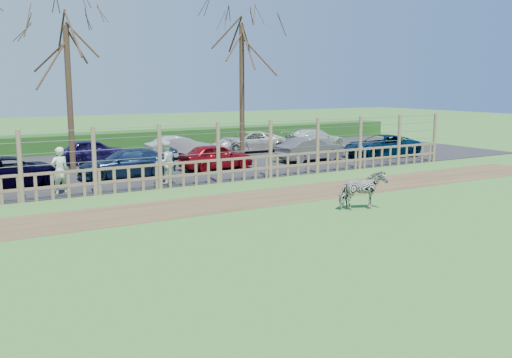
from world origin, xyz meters
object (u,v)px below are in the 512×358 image
car_2 (12,172)px  car_10 (93,151)px  crow (375,182)px  car_4 (216,156)px  tree_right (242,59)px  car_3 (127,163)px  car_12 (248,142)px  tree_mid (68,64)px  car_6 (381,146)px  car_11 (180,147)px  visitor_a (60,171)px  visitor_b (166,162)px  car_5 (309,149)px  car_13 (315,139)px  zebra (362,190)px

car_2 → car_10: bearing=-49.0°
crow → car_4: bearing=118.7°
tree_right → crow: size_ratio=26.53×
tree_right → car_3: size_ratio=1.78×
car_3 → car_12: same height
tree_mid → car_12: tree_mid is taller
tree_right → car_6: bearing=-25.9°
crow → car_11: bearing=107.9°
car_2 → car_3: bearing=-98.1°
visitor_a → visitor_b: bearing=168.8°
tree_right → visitor_b: 9.39m
tree_mid → visitor_b: size_ratio=3.96×
car_2 → car_5: (14.35, 0.16, 0.00)m
tree_mid → crow: bearing=-42.9°
car_4 → car_6: size_ratio=0.82×
car_2 → car_10: size_ratio=1.23×
tree_right → car_10: size_ratio=2.09×
tree_mid → crow: tree_mid is taller
car_6 → car_13: same height
visitor_b → car_11: (3.60, 6.87, -0.26)m
car_13 → car_2: bearing=100.1°
zebra → car_10: zebra is taller
tree_right → car_11: 5.66m
tree_right → car_12: size_ratio=1.70×
tree_mid → car_3: 5.14m
car_5 → crow: bearing=161.3°
car_3 → car_4: 4.33m
tree_mid → car_4: tree_mid is taller
car_11 → visitor_b: bearing=153.3°
tree_mid → car_3: tree_mid is taller
crow → car_10: 14.39m
visitor_a → car_3: size_ratio=0.42×
crow → car_2: bearing=152.0°
visitor_b → car_5: size_ratio=0.47×
tree_mid → car_13: 15.82m
tree_right → car_5: bearing=-47.1°
car_3 → car_5: (9.78, 0.19, 0.00)m
car_2 → visitor_a: bearing=-159.8°
car_5 → car_12: size_ratio=0.84×
car_11 → tree_right: bearing=-118.6°
crow → car_10: size_ratio=0.08×
car_5 → car_11: bearing=46.8°
tree_mid → car_11: tree_mid is taller
tree_mid → zebra: bearing=-63.0°
visitor_a → car_10: visitor_a is taller
car_13 → visitor_b: bearing=114.9°
car_4 → car_5: (5.46, 0.08, 0.00)m
car_10 → car_13: (13.38, -0.67, 0.00)m
car_6 → car_4: bearing=-87.0°
car_4 → crow: bearing=-153.5°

